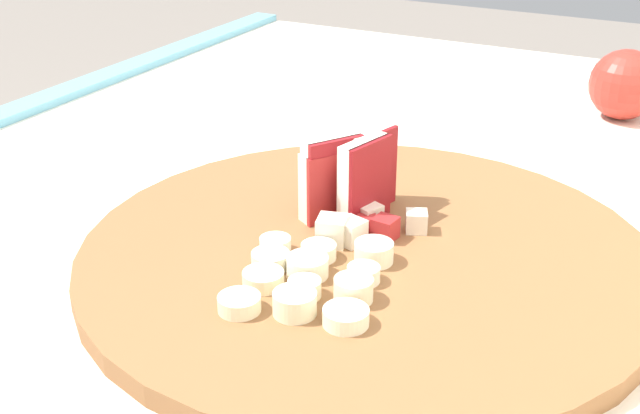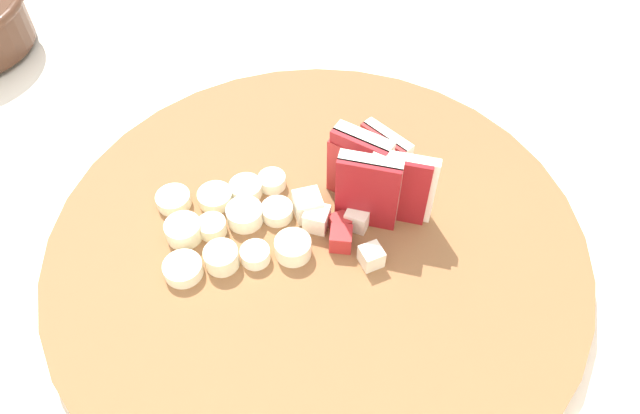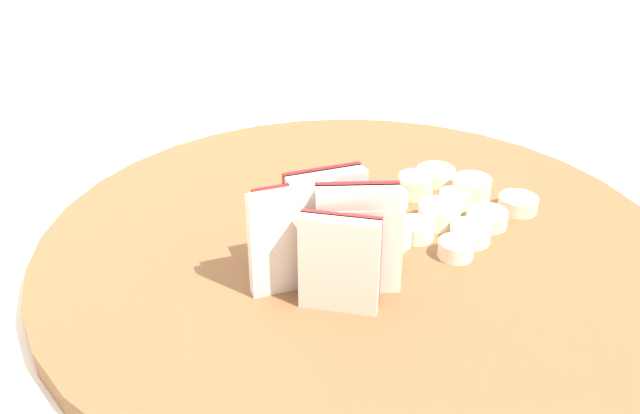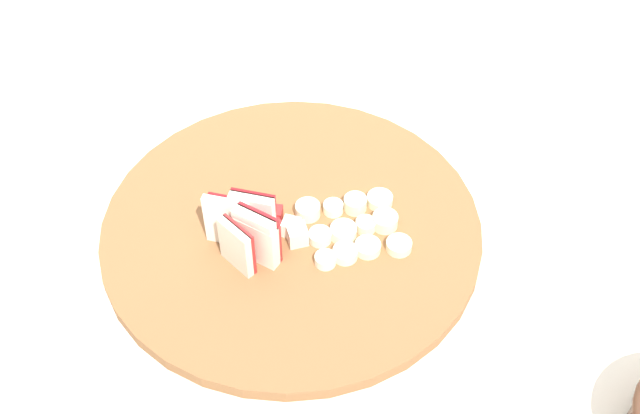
% 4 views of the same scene
% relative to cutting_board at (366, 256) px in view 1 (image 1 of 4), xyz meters
% --- Properties ---
extents(cutting_board, '(0.42, 0.42, 0.02)m').
position_rel_cutting_board_xyz_m(cutting_board, '(0.00, 0.00, 0.00)').
color(cutting_board, brown).
rests_on(cutting_board, tiled_countertop).
extents(apple_wedge_fan, '(0.08, 0.07, 0.07)m').
position_rel_cutting_board_xyz_m(apple_wedge_fan, '(-0.04, -0.04, 0.04)').
color(apple_wedge_fan, '#A32323').
rests_on(apple_wedge_fan, cutting_board).
extents(apple_dice_pile, '(0.07, 0.07, 0.02)m').
position_rel_cutting_board_xyz_m(apple_dice_pile, '(-0.01, -0.01, 0.02)').
color(apple_dice_pile, '#A32323').
rests_on(apple_dice_pile, cutting_board).
extents(banana_slice_rows, '(0.13, 0.11, 0.02)m').
position_rel_cutting_board_xyz_m(banana_slice_rows, '(0.07, -0.01, 0.01)').
color(banana_slice_rows, white).
rests_on(banana_slice_rows, cutting_board).
extents(whole_apple, '(0.08, 0.08, 0.08)m').
position_rel_cutting_board_xyz_m(whole_apple, '(-0.43, 0.11, 0.03)').
color(whole_apple, '#B22D23').
rests_on(whole_apple, tiled_countertop).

